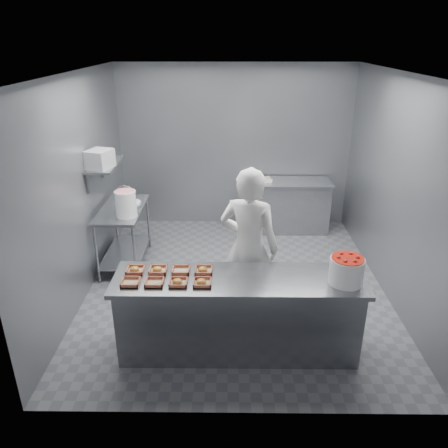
{
  "coord_description": "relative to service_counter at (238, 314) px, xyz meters",
  "views": [
    {
      "loc": [
        -0.11,
        -5.24,
        3.19
      ],
      "look_at": [
        -0.16,
        -0.2,
        1.01
      ],
      "focal_mm": 35.0,
      "sensor_mm": 36.0,
      "label": 1
    }
  ],
  "objects": [
    {
      "name": "glaze_bucket",
      "position": [
        -1.51,
        1.66,
        0.64
      ],
      "size": [
        0.3,
        0.29,
        0.44
      ],
      "color": "white",
      "rests_on": "prep_table"
    },
    {
      "name": "worker",
      "position": [
        0.13,
        0.6,
        0.5
      ],
      "size": [
        0.81,
        0.66,
        1.91
      ],
      "primitive_type": "imported",
      "rotation": [
        0.0,
        0.0,
        2.8
      ],
      "color": "white",
      "rests_on": "ground"
    },
    {
      "name": "tray_4",
      "position": [
        -1.09,
        0.12,
        0.47
      ],
      "size": [
        0.19,
        0.18,
        0.06
      ],
      "color": "tan",
      "rests_on": "service_counter"
    },
    {
      "name": "prep_table",
      "position": [
        -1.65,
        1.95,
        0.14
      ],
      "size": [
        0.6,
        1.2,
        0.9
      ],
      "color": "slate",
      "rests_on": "ground"
    },
    {
      "name": "tray_3",
      "position": [
        -0.37,
        -0.12,
        0.47
      ],
      "size": [
        0.19,
        0.18,
        0.06
      ],
      "color": "tan",
      "rests_on": "service_counter"
    },
    {
      "name": "rag",
      "position": [
        -1.66,
        2.05,
        0.46
      ],
      "size": [
        0.15,
        0.13,
        0.02
      ],
      "primitive_type": "cube",
      "rotation": [
        0.0,
        0.0,
        -0.03
      ],
      "color": "#CCB28C",
      "rests_on": "prep_table"
    },
    {
      "name": "ceiling",
      "position": [
        0.0,
        1.35,
        2.35
      ],
      "size": [
        4.5,
        4.5,
        0.0
      ],
      "primitive_type": "plane",
      "rotation": [
        3.14,
        0.0,
        0.0
      ],
      "color": "white",
      "rests_on": "wall_back"
    },
    {
      "name": "appliance",
      "position": [
        -1.82,
        1.73,
        1.23
      ],
      "size": [
        0.37,
        0.4,
        0.24
      ],
      "primitive_type": "cube",
      "rotation": [
        0.0,
        0.0,
        -0.32
      ],
      "color": "gray",
      "rests_on": "wall_shelf"
    },
    {
      "name": "tray_7",
      "position": [
        -0.37,
        0.12,
        0.47
      ],
      "size": [
        0.19,
        0.18,
        0.06
      ],
      "color": "tan",
      "rests_on": "service_counter"
    },
    {
      "name": "tray_5",
      "position": [
        -0.85,
        0.12,
        0.47
      ],
      "size": [
        0.19,
        0.18,
        0.06
      ],
      "color": "tan",
      "rests_on": "service_counter"
    },
    {
      "name": "wall_left",
      "position": [
        -2.0,
        1.35,
        0.95
      ],
      "size": [
        0.04,
        4.5,
        2.8
      ],
      "primitive_type": "cube",
      "color": "slate",
      "rests_on": "ground"
    },
    {
      "name": "bucket_lid",
      "position": [
        -1.56,
        2.16,
        0.46
      ],
      "size": [
        0.34,
        0.34,
        0.02
      ],
      "primitive_type": "cylinder",
      "rotation": [
        0.0,
        0.0,
        0.22
      ],
      "color": "white",
      "rests_on": "prep_table"
    },
    {
      "name": "wall_right",
      "position": [
        2.0,
        1.35,
        0.95
      ],
      "size": [
        0.04,
        4.5,
        2.8
      ],
      "primitive_type": "cube",
      "color": "slate",
      "rests_on": "ground"
    },
    {
      "name": "strawberry_tub",
      "position": [
        1.07,
        -0.08,
        0.6
      ],
      "size": [
        0.34,
        0.34,
        0.28
      ],
      "color": "white",
      "rests_on": "service_counter"
    },
    {
      "name": "tray_0",
      "position": [
        -1.09,
        -0.12,
        0.47
      ],
      "size": [
        0.19,
        0.18,
        0.04
      ],
      "color": "tan",
      "rests_on": "service_counter"
    },
    {
      "name": "back_counter",
      "position": [
        0.9,
        3.25,
        -0.0
      ],
      "size": [
        1.5,
        0.6,
        0.9
      ],
      "color": "slate",
      "rests_on": "ground"
    },
    {
      "name": "wall_back",
      "position": [
        0.0,
        3.6,
        0.95
      ],
      "size": [
        4.0,
        0.04,
        2.8
      ],
      "primitive_type": "cube",
      "color": "slate",
      "rests_on": "ground"
    },
    {
      "name": "tray_6",
      "position": [
        -0.61,
        0.12,
        0.47
      ],
      "size": [
        0.19,
        0.18,
        0.04
      ],
      "color": "tan",
      "rests_on": "service_counter"
    },
    {
      "name": "tray_1",
      "position": [
        -0.85,
        -0.12,
        0.47
      ],
      "size": [
        0.19,
        0.18,
        0.04
      ],
      "color": "tan",
      "rests_on": "service_counter"
    },
    {
      "name": "service_counter",
      "position": [
        0.0,
        0.0,
        0.0
      ],
      "size": [
        2.6,
        0.7,
        0.9
      ],
      "color": "slate",
      "rests_on": "ground"
    },
    {
      "name": "tray_2",
      "position": [
        -0.61,
        -0.12,
        0.47
      ],
      "size": [
        0.19,
        0.18,
        0.06
      ],
      "color": "tan",
      "rests_on": "service_counter"
    },
    {
      "name": "paper_stack",
      "position": [
        0.47,
        3.25,
        0.47
      ],
      "size": [
        0.32,
        0.25,
        0.05
      ],
      "primitive_type": "cube",
      "rotation": [
        0.0,
        0.0,
        0.11
      ],
      "color": "silver",
      "rests_on": "back_counter"
    },
    {
      "name": "floor",
      "position": [
        0.0,
        1.35,
        -0.45
      ],
      "size": [
        4.5,
        4.5,
        0.0
      ],
      "primitive_type": "plane",
      "color": "#4C4C51",
      "rests_on": "ground"
    },
    {
      "name": "wall_shelf",
      "position": [
        -1.82,
        1.95,
        1.1
      ],
      "size": [
        0.35,
        0.9,
        0.03
      ],
      "primitive_type": "cube",
      "color": "slate",
      "rests_on": "wall_left"
    }
  ]
}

